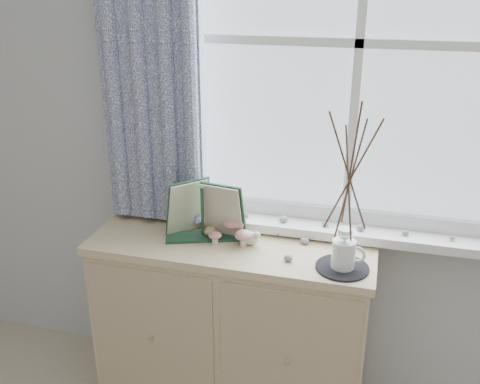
{
  "coord_description": "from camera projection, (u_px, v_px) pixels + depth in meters",
  "views": [
    {
      "loc": [
        0.41,
        -0.17,
        1.89
      ],
      "look_at": [
        -0.1,
        1.7,
        1.1
      ],
      "focal_mm": 40.0,
      "sensor_mm": 36.0,
      "label": 1
    }
  ],
  "objects": [
    {
      "name": "sideboard",
      "position": [
        232.0,
        326.0,
        2.41
      ],
      "size": [
        1.2,
        0.45,
        0.85
      ],
      "color": "beige",
      "rests_on": "ground"
    },
    {
      "name": "botanical_book",
      "position": [
        201.0,
        212.0,
        2.21
      ],
      "size": [
        0.4,
        0.25,
        0.26
      ],
      "primitive_type": null,
      "rotation": [
        0.0,
        0.0,
        0.35
      ],
      "color": "#1D3E2A",
      "rests_on": "sideboard"
    },
    {
      "name": "toadstool_cluster",
      "position": [
        234.0,
        227.0,
        2.25
      ],
      "size": [
        0.19,
        0.16,
        0.1
      ],
      "color": "white",
      "rests_on": "sideboard"
    },
    {
      "name": "wooden_eggs",
      "position": [
        209.0,
        227.0,
        2.31
      ],
      "size": [
        0.1,
        0.11,
        0.07
      ],
      "color": "tan",
      "rests_on": "sideboard"
    },
    {
      "name": "songbird_figurine",
      "position": [
        249.0,
        237.0,
        2.22
      ],
      "size": [
        0.14,
        0.1,
        0.07
      ],
      "primitive_type": null,
      "rotation": [
        0.0,
        0.0,
        -0.32
      ],
      "color": "white",
      "rests_on": "sideboard"
    },
    {
      "name": "crocheted_doily",
      "position": [
        342.0,
        268.0,
        2.04
      ],
      "size": [
        0.21,
        0.21,
        0.01
      ],
      "primitive_type": "cylinder",
      "color": "black",
      "rests_on": "sideboard"
    },
    {
      "name": "twig_pitcher",
      "position": [
        350.0,
        173.0,
        1.9
      ],
      "size": [
        0.29,
        0.29,
        0.68
      ],
      "rotation": [
        0.0,
        0.0,
        -0.22
      ],
      "color": "white",
      "rests_on": "crocheted_doily"
    },
    {
      "name": "sideboard_pebbles",
      "position": [
        303.0,
        248.0,
        2.17
      ],
      "size": [
        0.34,
        0.23,
        0.03
      ],
      "color": "#969699",
      "rests_on": "sideboard"
    }
  ]
}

